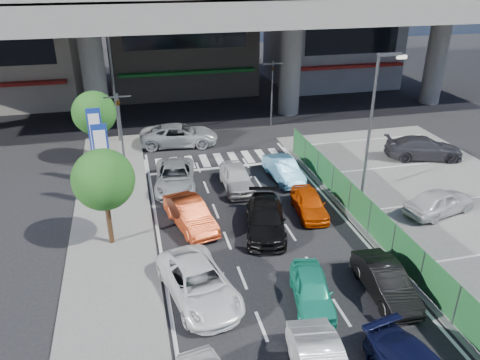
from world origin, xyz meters
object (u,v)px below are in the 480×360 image
object	(u,v)px
signboard_far	(96,136)
parked_sedan_white	(440,201)
taxi_teal_mid	(312,290)
sedan_black_mid	(266,219)
parked_sedan_dgrey	(424,148)
wagon_silver_front_left	(175,177)
street_lamp_left	(115,78)
sedan_white_mid_left	(199,283)
hatch_black_mid_right	(385,281)
tree_far	(94,113)
kei_truck_front_right	(284,169)
street_lamp_right	(374,114)
tree_near	(103,180)
traffic_light_left	(119,114)
traffic_light_right	(272,78)
sedan_white_front_mid	(237,178)
crossing_wagon_silver	(179,135)
signboard_near	(102,154)
traffic_cone	(350,193)
taxi_orange_left	(190,214)
taxi_orange_right	(309,203)

from	to	relation	value
signboard_far	parked_sedan_white	world-z (taller)	signboard_far
taxi_teal_mid	sedan_black_mid	world-z (taller)	sedan_black_mid
parked_sedan_dgrey	wagon_silver_front_left	bearing A→B (deg)	107.01
street_lamp_left	sedan_white_mid_left	size ratio (longest dim) A/B	1.61
signboard_far	wagon_silver_front_left	size ratio (longest dim) A/B	0.95
hatch_black_mid_right	parked_sedan_dgrey	xyz separation A→B (m)	(9.71, 12.26, 0.15)
hatch_black_mid_right	parked_sedan_dgrey	bearing A→B (deg)	54.22
parked_sedan_dgrey	tree_far	bearing A→B (deg)	93.06
hatch_black_mid_right	kei_truck_front_right	distance (m)	11.42
street_lamp_right	parked_sedan_dgrey	xyz separation A→B (m)	(6.25, 3.86, -3.97)
street_lamp_left	kei_truck_front_right	world-z (taller)	street_lamp_left
parked_sedan_white	street_lamp_left	bearing A→B (deg)	32.55
tree_near	parked_sedan_dgrey	xyz separation A→B (m)	(20.42, 5.86, -2.59)
traffic_light_left	sedan_white_mid_left	size ratio (longest dim) A/B	1.05
parked_sedan_dgrey	traffic_light_left	bearing A→B (deg)	99.17
traffic_light_left	signboard_far	size ratio (longest dim) A/B	1.11
traffic_light_right	signboard_far	size ratio (longest dim) A/B	1.11
tree_near	sedan_white_front_mid	bearing A→B (deg)	31.76
wagon_silver_front_left	crossing_wagon_silver	size ratio (longest dim) A/B	0.90
street_lamp_right	sedan_white_mid_left	world-z (taller)	street_lamp_right
signboard_near	wagon_silver_front_left	bearing A→B (deg)	19.90
sedan_white_front_mid	traffic_cone	bearing A→B (deg)	-23.76
signboard_near	tree_near	xyz separation A→B (m)	(0.20, -3.99, 0.32)
signboard_far	taxi_orange_left	xyz separation A→B (m)	(4.48, -6.26, -2.37)
traffic_light_right	parked_sedan_dgrey	xyz separation A→B (m)	(7.92, -9.14, -3.14)
traffic_light_right	tree_near	xyz separation A→B (m)	(-12.50, -15.00, -0.55)
street_lamp_right	hatch_black_mid_right	xyz separation A→B (m)	(-3.46, -8.40, -4.12)
kei_truck_front_right	taxi_teal_mid	bearing A→B (deg)	-107.79
sedan_black_mid	traffic_cone	xyz separation A→B (m)	(5.63, 2.18, -0.30)
tree_near	crossing_wagon_silver	size ratio (longest dim) A/B	0.87
traffic_light_right	crossing_wagon_silver	xyz separation A→B (m)	(-7.78, -2.66, -3.17)
street_lamp_left	traffic_light_right	bearing A→B (deg)	4.83
sedan_white_front_mid	tree_near	bearing A→B (deg)	-146.62
taxi_orange_left	parked_sedan_dgrey	bearing A→B (deg)	2.99
signboard_near	taxi_orange_right	world-z (taller)	signboard_near
street_lamp_left	sedan_white_front_mid	distance (m)	12.26
signboard_near	tree_far	size ratio (longest dim) A/B	0.98
traffic_light_left	wagon_silver_front_left	bearing A→B (deg)	-42.65
sedan_white_mid_left	taxi_teal_mid	distance (m)	4.45
traffic_light_left	crossing_wagon_silver	world-z (taller)	traffic_light_left
street_lamp_right	taxi_orange_left	size ratio (longest dim) A/B	1.91
hatch_black_mid_right	traffic_cone	size ratio (longest dim) A/B	6.09
traffic_light_left	taxi_teal_mid	bearing A→B (deg)	-64.09
sedan_black_mid	crossing_wagon_silver	distance (m)	13.19
sedan_black_mid	wagon_silver_front_left	size ratio (longest dim) A/B	0.95
signboard_near	sedan_white_mid_left	bearing A→B (deg)	-67.62
traffic_light_left	wagon_silver_front_left	xyz separation A→B (m)	(2.84, -2.62, -3.25)
traffic_light_right	sedan_white_front_mid	world-z (taller)	traffic_light_right
tree_far	crossing_wagon_silver	world-z (taller)	tree_far
wagon_silver_front_left	sedan_white_mid_left	bearing A→B (deg)	-84.75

